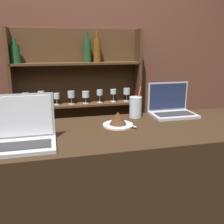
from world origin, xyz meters
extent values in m
cube|color=black|center=(0.00, 0.31, 0.50)|extent=(2.05, 0.63, 1.01)
cube|color=brown|center=(0.00, 1.57, 1.35)|extent=(7.00, 0.06, 2.70)
cube|color=#472D19|center=(-0.64, 1.45, 0.82)|extent=(0.03, 0.18, 1.64)
cube|color=#472D19|center=(0.60, 1.45, 0.82)|extent=(0.03, 0.18, 1.64)
cube|color=#472D19|center=(-0.02, 1.53, 0.82)|extent=(1.28, 0.02, 1.64)
cube|color=#472D19|center=(-0.02, 1.45, 0.49)|extent=(1.24, 0.18, 0.02)
cube|color=#472D19|center=(-0.02, 1.45, 0.90)|extent=(1.24, 0.18, 0.02)
cube|color=#472D19|center=(-0.02, 1.45, 1.31)|extent=(1.24, 0.18, 0.02)
cylinder|color=silver|center=(-0.52, 1.45, 0.92)|extent=(0.06, 0.06, 0.01)
cylinder|color=silver|center=(-0.52, 1.45, 0.95)|extent=(0.01, 0.01, 0.06)
cylinder|color=silver|center=(-0.52, 1.45, 1.01)|extent=(0.06, 0.06, 0.06)
cylinder|color=silver|center=(-0.38, 1.45, 0.92)|extent=(0.06, 0.06, 0.01)
cylinder|color=silver|center=(-0.38, 1.45, 0.96)|extent=(0.01, 0.01, 0.08)
cylinder|color=silver|center=(-0.38, 1.45, 1.03)|extent=(0.06, 0.06, 0.06)
cylinder|color=silver|center=(-0.24, 1.45, 0.92)|extent=(0.05, 0.05, 0.01)
cylinder|color=silver|center=(-0.24, 1.45, 0.95)|extent=(0.01, 0.01, 0.06)
cylinder|color=silver|center=(-0.24, 1.45, 1.00)|extent=(0.06, 0.06, 0.06)
cylinder|color=silver|center=(-0.09, 1.45, 0.92)|extent=(0.06, 0.06, 0.01)
cylinder|color=silver|center=(-0.09, 1.45, 0.95)|extent=(0.01, 0.01, 0.06)
cylinder|color=silver|center=(-0.09, 1.45, 1.01)|extent=(0.07, 0.07, 0.07)
cylinder|color=silver|center=(0.05, 1.45, 0.92)|extent=(0.06, 0.06, 0.01)
cylinder|color=silver|center=(0.05, 1.45, 0.95)|extent=(0.01, 0.01, 0.06)
cylinder|color=silver|center=(0.05, 1.45, 1.01)|extent=(0.07, 0.07, 0.06)
cylinder|color=silver|center=(0.20, 1.45, 0.92)|extent=(0.06, 0.06, 0.01)
cylinder|color=silver|center=(0.20, 1.45, 0.96)|extent=(0.01, 0.01, 0.07)
cylinder|color=silver|center=(0.20, 1.45, 1.02)|extent=(0.06, 0.06, 0.06)
cylinder|color=silver|center=(0.34, 1.45, 0.92)|extent=(0.05, 0.05, 0.01)
cylinder|color=silver|center=(0.34, 1.45, 0.96)|extent=(0.01, 0.01, 0.08)
cylinder|color=silver|center=(0.34, 1.45, 1.02)|extent=(0.06, 0.06, 0.05)
cylinder|color=silver|center=(0.49, 1.45, 0.92)|extent=(0.06, 0.06, 0.01)
cylinder|color=silver|center=(0.49, 1.45, 0.95)|extent=(0.01, 0.01, 0.07)
cylinder|color=silver|center=(0.49, 1.45, 1.02)|extent=(0.07, 0.07, 0.07)
cylinder|color=#1E4C23|center=(0.08, 1.45, 1.43)|extent=(0.07, 0.07, 0.21)
cylinder|color=#1E4C23|center=(0.08, 1.45, 1.57)|extent=(0.02, 0.02, 0.07)
cylinder|color=#1E4C23|center=(-0.58, 1.45, 1.41)|extent=(0.08, 0.08, 0.17)
cylinder|color=#1E4C23|center=(-0.58, 1.45, 1.52)|extent=(0.03, 0.03, 0.06)
cylinder|color=#1E4C23|center=(-0.58, 1.45, 1.41)|extent=(0.08, 0.08, 0.17)
cylinder|color=#1E4C23|center=(-0.58, 1.45, 1.52)|extent=(0.03, 0.03, 0.06)
cylinder|color=brown|center=(0.18, 1.45, 1.43)|extent=(0.07, 0.07, 0.22)
cylinder|color=brown|center=(0.18, 1.45, 1.58)|extent=(0.02, 0.02, 0.07)
cube|color=#ADADB2|center=(-0.41, 0.15, 1.02)|extent=(0.29, 0.20, 0.02)
cube|color=#28282B|center=(-0.41, 0.14, 1.03)|extent=(0.25, 0.11, 0.00)
cube|color=#ADADB2|center=(-0.41, 0.25, 1.14)|extent=(0.29, 0.00, 0.23)
cube|color=white|center=(-0.41, 0.25, 1.14)|extent=(0.27, 0.01, 0.21)
cube|color=#ADADB2|center=(0.54, 0.50, 1.02)|extent=(0.30, 0.21, 0.02)
cube|color=#28282B|center=(0.54, 0.49, 1.03)|extent=(0.26, 0.11, 0.00)
cube|color=#ADADB2|center=(0.54, 0.60, 1.13)|extent=(0.30, 0.00, 0.21)
cube|color=#1E2847|center=(0.54, 0.60, 1.13)|extent=(0.28, 0.01, 0.19)
cylinder|color=silver|center=(0.11, 0.38, 1.01)|extent=(0.19, 0.19, 0.01)
cone|color=#422616|center=(0.11, 0.38, 1.06)|extent=(0.11, 0.11, 0.08)
cube|color=#B7B7BC|center=(0.16, 0.37, 1.02)|extent=(0.08, 0.16, 0.00)
cylinder|color=silver|center=(0.27, 0.54, 1.08)|extent=(0.08, 0.08, 0.14)
cylinder|color=#E04C47|center=(0.29, 0.54, 1.12)|extent=(0.04, 0.01, 0.21)
camera|label=1|loc=(-0.27, -1.03, 1.49)|focal=40.00mm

